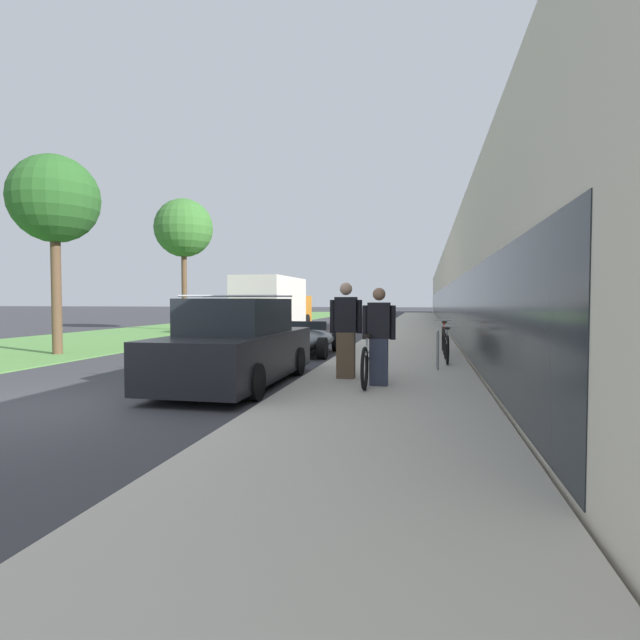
{
  "coord_description": "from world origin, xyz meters",
  "views": [
    {
      "loc": [
        5.48,
        -6.15,
        1.6
      ],
      "look_at": [
        1.78,
        11.46,
        0.89
      ],
      "focal_mm": 28.0,
      "sensor_mm": 36.0,
      "label": 1
    }
  ],
  "objects_px": {
    "parked_sedan_curbside": "(237,346)",
    "bike_rack_hoop": "(438,345)",
    "street_tree_near": "(54,201)",
    "person_rider": "(379,336)",
    "street_tree_far": "(184,229)",
    "vintage_roadster_curbside": "(303,340)",
    "moving_truck": "(274,305)",
    "cruiser_bike_middle": "(444,339)",
    "cruiser_bike_nearest": "(447,347)",
    "tandem_bicycle": "(370,361)",
    "person_bystander": "(346,330)"
  },
  "relations": [
    {
      "from": "bike_rack_hoop",
      "to": "street_tree_far",
      "type": "bearing_deg",
      "value": 134.18
    },
    {
      "from": "cruiser_bike_middle",
      "to": "moving_truck",
      "type": "relative_size",
      "value": 0.26
    },
    {
      "from": "bike_rack_hoop",
      "to": "moving_truck",
      "type": "relative_size",
      "value": 0.12
    },
    {
      "from": "person_rider",
      "to": "vintage_roadster_curbside",
      "type": "distance_m",
      "value": 6.22
    },
    {
      "from": "person_bystander",
      "to": "street_tree_far",
      "type": "relative_size",
      "value": 0.27
    },
    {
      "from": "vintage_roadster_curbside",
      "to": "street_tree_far",
      "type": "height_order",
      "value": "street_tree_far"
    },
    {
      "from": "person_bystander",
      "to": "street_tree_near",
      "type": "bearing_deg",
      "value": 160.3
    },
    {
      "from": "person_rider",
      "to": "street_tree_near",
      "type": "bearing_deg",
      "value": 158.12
    },
    {
      "from": "vintage_roadster_curbside",
      "to": "street_tree_far",
      "type": "relative_size",
      "value": 0.56
    },
    {
      "from": "person_bystander",
      "to": "vintage_roadster_curbside",
      "type": "relative_size",
      "value": 0.48
    },
    {
      "from": "person_rider",
      "to": "vintage_roadster_curbside",
      "type": "height_order",
      "value": "person_rider"
    },
    {
      "from": "cruiser_bike_nearest",
      "to": "person_bystander",
      "type": "bearing_deg",
      "value": -123.93
    },
    {
      "from": "street_tree_near",
      "to": "street_tree_far",
      "type": "relative_size",
      "value": 0.84
    },
    {
      "from": "person_rider",
      "to": "parked_sedan_curbside",
      "type": "distance_m",
      "value": 2.7
    },
    {
      "from": "street_tree_near",
      "to": "person_rider",
      "type": "bearing_deg",
      "value": -21.88
    },
    {
      "from": "person_rider",
      "to": "street_tree_near",
      "type": "relative_size",
      "value": 0.3
    },
    {
      "from": "street_tree_far",
      "to": "tandem_bicycle",
      "type": "bearing_deg",
      "value": -53.03
    },
    {
      "from": "parked_sedan_curbside",
      "to": "street_tree_near",
      "type": "height_order",
      "value": "street_tree_near"
    },
    {
      "from": "cruiser_bike_middle",
      "to": "street_tree_near",
      "type": "xyz_separation_m",
      "value": [
        -11.07,
        -1.83,
        3.99
      ]
    },
    {
      "from": "tandem_bicycle",
      "to": "parked_sedan_curbside",
      "type": "height_order",
      "value": "parked_sedan_curbside"
    },
    {
      "from": "parked_sedan_curbside",
      "to": "moving_truck",
      "type": "xyz_separation_m",
      "value": [
        -3.87,
        14.92,
        0.64
      ]
    },
    {
      "from": "person_rider",
      "to": "moving_truck",
      "type": "bearing_deg",
      "value": 113.52
    },
    {
      "from": "person_bystander",
      "to": "bike_rack_hoop",
      "type": "distance_m",
      "value": 2.51
    },
    {
      "from": "tandem_bicycle",
      "to": "cruiser_bike_middle",
      "type": "relative_size",
      "value": 1.27
    },
    {
      "from": "person_bystander",
      "to": "moving_truck",
      "type": "height_order",
      "value": "moving_truck"
    },
    {
      "from": "parked_sedan_curbside",
      "to": "moving_truck",
      "type": "height_order",
      "value": "moving_truck"
    },
    {
      "from": "person_bystander",
      "to": "parked_sedan_curbside",
      "type": "height_order",
      "value": "person_bystander"
    },
    {
      "from": "tandem_bicycle",
      "to": "person_bystander",
      "type": "relative_size",
      "value": 1.31
    },
    {
      "from": "tandem_bicycle",
      "to": "moving_truck",
      "type": "height_order",
      "value": "moving_truck"
    },
    {
      "from": "street_tree_near",
      "to": "street_tree_far",
      "type": "distance_m",
      "value": 11.72
    },
    {
      "from": "parked_sedan_curbside",
      "to": "street_tree_near",
      "type": "bearing_deg",
      "value": 151.8
    },
    {
      "from": "tandem_bicycle",
      "to": "cruiser_bike_nearest",
      "type": "relative_size",
      "value": 1.39
    },
    {
      "from": "cruiser_bike_nearest",
      "to": "vintage_roadster_curbside",
      "type": "distance_m",
      "value": 4.47
    },
    {
      "from": "person_rider",
      "to": "cruiser_bike_middle",
      "type": "bearing_deg",
      "value": 77.05
    },
    {
      "from": "person_rider",
      "to": "bike_rack_hoop",
      "type": "relative_size",
      "value": 2.03
    },
    {
      "from": "tandem_bicycle",
      "to": "street_tree_far",
      "type": "xyz_separation_m",
      "value": [
        -11.41,
        15.16,
        4.85
      ]
    },
    {
      "from": "person_bystander",
      "to": "person_rider",
      "type": "bearing_deg",
      "value": -44.26
    },
    {
      "from": "parked_sedan_curbside",
      "to": "vintage_roadster_curbside",
      "type": "xyz_separation_m",
      "value": [
        -0.04,
        5.43,
        -0.32
      ]
    },
    {
      "from": "parked_sedan_curbside",
      "to": "moving_truck",
      "type": "relative_size",
      "value": 0.64
    },
    {
      "from": "vintage_roadster_curbside",
      "to": "bike_rack_hoop",
      "type": "bearing_deg",
      "value": -39.64
    },
    {
      "from": "person_rider",
      "to": "cruiser_bike_middle",
      "type": "distance_m",
      "value": 5.91
    },
    {
      "from": "tandem_bicycle",
      "to": "parked_sedan_curbside",
      "type": "relative_size",
      "value": 0.52
    },
    {
      "from": "cruiser_bike_middle",
      "to": "street_tree_near",
      "type": "relative_size",
      "value": 0.32
    },
    {
      "from": "cruiser_bike_nearest",
      "to": "street_tree_near",
      "type": "xyz_separation_m",
      "value": [
        -11.06,
        0.27,
        4.02
      ]
    },
    {
      "from": "bike_rack_hoop",
      "to": "moving_truck",
      "type": "distance_m",
      "value": 14.77
    },
    {
      "from": "parked_sedan_curbside",
      "to": "vintage_roadster_curbside",
      "type": "height_order",
      "value": "parked_sedan_curbside"
    },
    {
      "from": "street_tree_near",
      "to": "tandem_bicycle",
      "type": "bearing_deg",
      "value": -20.76
    },
    {
      "from": "tandem_bicycle",
      "to": "person_rider",
      "type": "relative_size",
      "value": 1.4
    },
    {
      "from": "parked_sedan_curbside",
      "to": "bike_rack_hoop",
      "type": "bearing_deg",
      "value": 31.42
    },
    {
      "from": "bike_rack_hoop",
      "to": "parked_sedan_curbside",
      "type": "distance_m",
      "value": 4.4
    }
  ]
}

